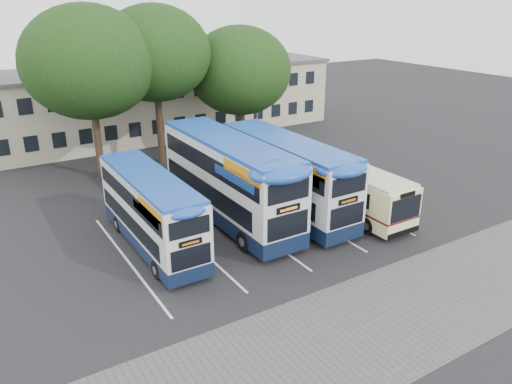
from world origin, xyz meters
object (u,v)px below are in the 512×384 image
at_px(lamp_post, 257,83).
at_px(tree_right, 240,71).
at_px(bus_dd_left, 151,208).
at_px(tree_mid, 155,54).
at_px(bus_dd_mid, 228,176).
at_px(bus_dd_right, 286,173).
at_px(bus_single, 343,184).
at_px(tree_left, 88,62).

distance_m(lamp_post, tree_right, 3.36).
bearing_deg(bus_dd_left, tree_mid, 66.30).
height_order(bus_dd_mid, bus_dd_right, bus_dd_mid).
height_order(bus_dd_right, bus_single, bus_dd_right).
bearing_deg(lamp_post, tree_right, -148.92).
distance_m(bus_dd_right, bus_single, 3.59).
relative_size(tree_mid, bus_dd_left, 1.24).
height_order(lamp_post, bus_dd_left, lamp_post).
xyz_separation_m(tree_mid, bus_dd_left, (-5.61, -12.78, -6.02)).
bearing_deg(bus_dd_right, lamp_post, 64.09).
distance_m(lamp_post, bus_dd_right, 15.87).
height_order(tree_mid, tree_right, tree_mid).
bearing_deg(bus_dd_left, tree_right, 45.27).
height_order(tree_left, bus_single, tree_left).
xyz_separation_m(bus_dd_left, bus_dd_right, (8.25, 0.09, 0.32)).
bearing_deg(tree_right, lamp_post, 31.08).
height_order(tree_right, bus_dd_right, tree_right).
height_order(tree_left, tree_right, tree_left).
bearing_deg(tree_left, bus_dd_right, -57.91).
distance_m(tree_left, tree_right, 11.83).
height_order(tree_right, bus_dd_left, tree_right).
relative_size(bus_dd_mid, bus_single, 1.20).
height_order(tree_left, bus_dd_left, tree_left).
distance_m(bus_dd_left, bus_single, 11.49).
height_order(lamp_post, tree_right, tree_right).
bearing_deg(bus_dd_mid, tree_left, 110.40).
bearing_deg(tree_left, bus_dd_mid, -69.60).
bearing_deg(tree_left, bus_single, -51.71).
height_order(bus_dd_left, bus_dd_right, bus_dd_right).
distance_m(tree_right, bus_dd_right, 13.79).
bearing_deg(bus_single, tree_left, 128.29).
relative_size(tree_left, bus_dd_left, 1.25).
distance_m(lamp_post, bus_single, 16.40).
relative_size(lamp_post, tree_mid, 0.78).
bearing_deg(bus_dd_mid, bus_dd_right, -13.04).
relative_size(tree_right, bus_dd_right, 0.93).
relative_size(tree_left, tree_mid, 1.01).
bearing_deg(tree_right, bus_dd_mid, -122.82).
xyz_separation_m(lamp_post, bus_single, (-3.70, -15.59, -3.48)).
bearing_deg(bus_single, lamp_post, 76.65).
distance_m(bus_dd_mid, bus_dd_right, 3.44).
height_order(tree_mid, bus_dd_left, tree_mid).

